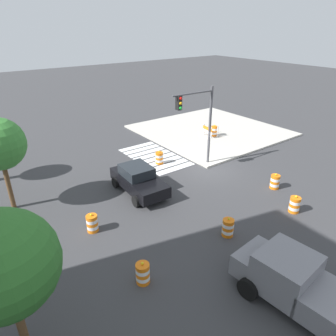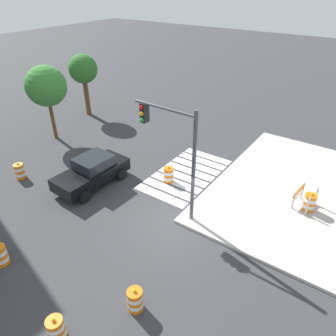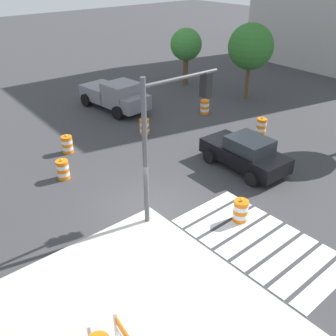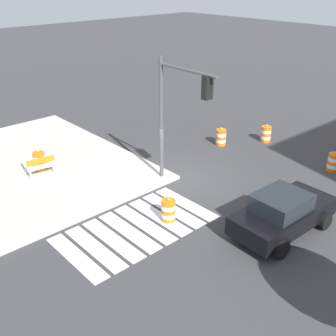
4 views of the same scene
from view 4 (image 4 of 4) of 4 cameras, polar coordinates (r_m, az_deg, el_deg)
The scene contains 11 objects.
ground_plane at distance 19.06m, azimuth 1.66°, elevation -1.54°, with size 120.00×120.00×0.00m, color #38383A.
sidewalk_corner at distance 20.92m, azimuth -22.26°, elevation -0.75°, with size 12.00×12.00×0.15m, color #BCB7AD.
crosswalk_stripes at distance 15.63m, azimuth -4.41°, elevation -8.35°, with size 5.85×3.20×0.02m.
sports_car at distance 15.55m, azimuth 15.82°, elevation -6.05°, with size 4.38×2.28×1.63m.
traffic_barrel_near_corner at distance 21.21m, azimuth 22.23°, elevation 0.76°, with size 0.56×0.56×1.02m.
traffic_barrel_crosswalk_end at distance 15.78m, azimuth 0.06°, elevation -5.96°, with size 0.56×0.56×1.02m.
traffic_barrel_median_near at distance 23.76m, azimuth 13.60°, elevation 4.67°, with size 0.56×0.56×1.02m.
traffic_barrel_lane_center at distance 22.82m, azimuth 7.45°, elevation 4.31°, with size 0.56×0.56×1.02m.
traffic_barrel_on_sidewalk at distance 20.35m, azimuth -17.62°, elevation 0.94°, with size 0.56×0.56×1.02m.
construction_barricade at distance 19.83m, azimuth -17.54°, elevation 0.66°, with size 1.32×0.93×1.00m.
traffic_light_pole at distance 16.80m, azimuth 1.55°, elevation 9.04°, with size 0.48×3.29×5.50m.
Camera 4 is at (11.79, 12.10, 8.82)m, focal length 43.39 mm.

